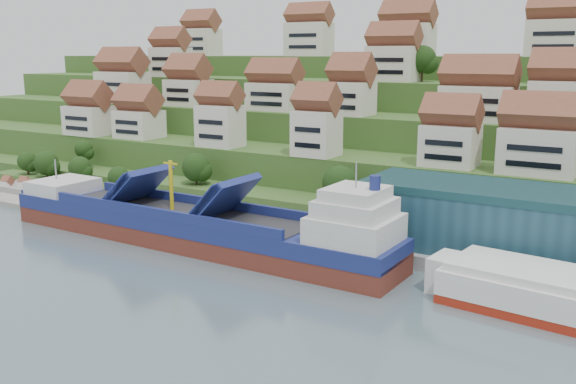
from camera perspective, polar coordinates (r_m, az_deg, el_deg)
The scene contains 11 objects.
ground at distance 106.94m, azimuth -7.09°, elevation -5.14°, with size 300.00×300.00×0.00m, color slate.
quay at distance 108.78m, azimuth 6.21°, elevation -4.22°, with size 180.00×14.00×2.20m, color gray.
pebble_beach at distance 155.67m, azimuth -21.27°, elevation -0.22°, with size 45.00×20.00×1.00m, color gray.
hillside at distance 195.23m, azimuth 12.07°, elevation 5.73°, with size 260.00×128.00×31.00m.
hillside_village at distance 152.98m, azimuth 7.03°, elevation 9.25°, with size 159.95×63.54×29.55m.
hillside_trees at distance 146.18m, azimuth -0.52°, elevation 6.10°, with size 140.44×62.41×30.94m.
warehouse at distance 100.49m, azimuth 23.57°, elevation -2.96°, with size 60.00×15.00×10.00m, color #204657.
flagpole at distance 103.72m, azimuth 4.16°, elevation -1.68°, with size 1.28×0.16×8.00m.
beach_huts at distance 156.20m, azimuth -22.13°, elevation 0.36°, with size 14.40×3.70×2.20m.
cargo_ship at distance 108.52m, azimuth -7.87°, elevation -3.15°, with size 75.63×12.93×16.70m.
second_ship at distance 86.14m, azimuth 24.17°, elevation -8.62°, with size 31.40×14.39×8.81m.
Camera 1 is at (63.84, -79.74, 31.66)m, focal length 40.00 mm.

